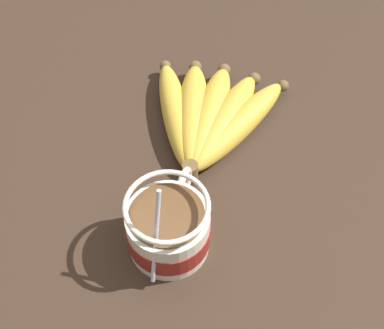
# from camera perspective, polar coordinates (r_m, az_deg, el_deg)

# --- Properties ---
(table) EXTENTS (1.01, 1.01, 0.04)m
(table) POSITION_cam_1_polar(r_m,az_deg,el_deg) (0.69, 2.29, -5.13)
(table) COLOR #332319
(table) RESTS_ON ground
(coffee_mug) EXTENTS (0.14, 0.10, 0.14)m
(coffee_mug) POSITION_cam_1_polar(r_m,az_deg,el_deg) (0.61, -2.51, -6.81)
(coffee_mug) COLOR beige
(coffee_mug) RESTS_ON table
(banana_bunch) EXTENTS (0.22, 0.21, 0.04)m
(banana_bunch) POSITION_cam_1_polar(r_m,az_deg,el_deg) (0.73, 1.82, 5.01)
(banana_bunch) COLOR brown
(banana_bunch) RESTS_ON table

